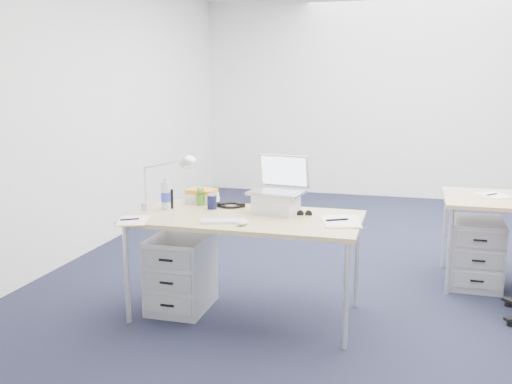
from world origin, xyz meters
The scene contains 19 objects.
floor centered at (0.00, 0.00, 0.00)m, with size 7.00×7.00×0.00m, color black.
room centered at (0.00, 0.00, 1.71)m, with size 6.02×7.02×2.80m.
desk_near centered at (-1.07, -1.15, 0.68)m, with size 1.60×0.80×0.73m.
drawer_pedestal_near centered at (-1.56, -1.16, 0.28)m, with size 0.40×0.50×0.55m, color #AAADB0.
drawer_pedestal_far centered at (0.57, -0.06, 0.28)m, with size 0.40×0.50×0.55m, color #AAADB0.
silver_laptop centered at (-0.89, -0.99, 0.93)m, with size 0.38×0.30×0.40m, color silver, non-canonical shape.
wireless_keyboard centered at (-1.17, -1.35, 0.74)m, with size 0.30×0.12×0.01m, color white.
computer_mouse centered at (-1.02, -1.40, 0.75)m, with size 0.06×0.10×0.03m, color white.
headphones centered at (-1.26, -0.90, 0.75)m, with size 0.22×0.17×0.04m, color black, non-canonical shape.
can_koozie centered at (-1.37, -1.00, 0.79)m, with size 0.07×0.07×0.11m, color #151A44.
water_bottle centered at (-1.70, -1.09, 0.85)m, with size 0.07×0.07×0.23m, color silver.
bear_figurine centered at (-1.50, -0.90, 0.80)m, with size 0.07×0.05×0.14m, color #3A7920, non-canonical shape.
book_stack centered at (-1.52, -0.80, 0.78)m, with size 0.23×0.17×0.10m, color silver.
cordless_phone centered at (-1.67, -1.07, 0.80)m, with size 0.04×0.02×0.14m, color black.
papers_left centered at (-1.76, -1.50, 0.73)m, with size 0.19×0.27×0.01m, color #F7F48F.
papers_right centered at (-0.41, -1.16, 0.74)m, with size 0.23×0.33×0.01m, color #F7F48F.
sunglasses centered at (-0.68, -1.02, 0.74)m, with size 0.11×0.05×0.03m, color black, non-canonical shape.
desk_lamp centered at (-1.71, -1.14, 0.95)m, with size 0.38×0.14×0.43m, color silver, non-canonical shape.
far_papers centered at (0.70, 0.06, 0.73)m, with size 0.19×0.27×0.01m, color white.
Camera 1 is at (0.02, -4.87, 1.66)m, focal length 40.00 mm.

